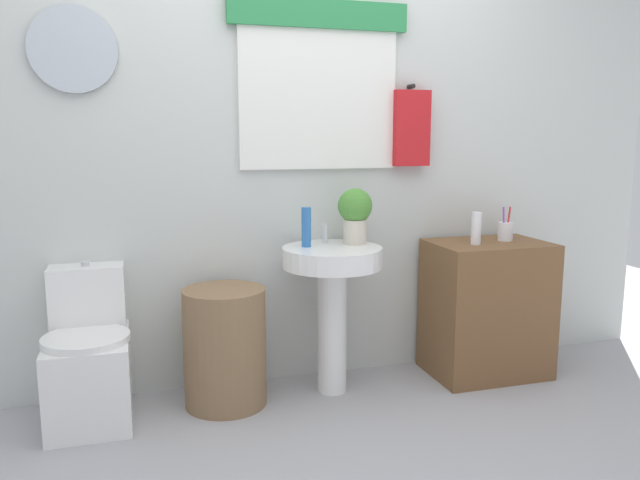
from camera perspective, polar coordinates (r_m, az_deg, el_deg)
The scene contains 10 objects.
back_wall at distance 3.29m, azimuth -3.09°, elevation 9.63°, with size 4.40×0.18×2.60m.
toilet at distance 3.11m, azimuth -20.36°, elevation -10.31°, with size 0.38×0.51×0.72m.
laundry_hamper at distance 3.10m, azimuth -8.70°, elevation -9.65°, with size 0.40×0.40×0.58m, color #846647.
pedestal_sink at distance 3.13m, azimuth 1.12°, elevation -4.08°, with size 0.50×0.50×0.75m.
faucet at distance 3.20m, azimuth 0.48°, elevation 0.58°, with size 0.03×0.03×0.10m, color silver.
wooden_cabinet at distance 3.55m, azimuth 14.99°, elevation -6.05°, with size 0.62×0.44×0.74m, color brown.
soap_bottle at distance 3.09m, azimuth -1.26°, elevation 1.19°, with size 0.05×0.05×0.20m, color #2D6BB7.
potted_plant at distance 3.17m, azimuth 3.22°, elevation 2.57°, with size 0.18×0.18×0.28m.
lotion_bottle at distance 3.37m, azimuth 14.10°, elevation 1.05°, with size 0.05×0.05×0.17m, color white.
toothbrush_cup at distance 3.54m, azimuth 16.61°, elevation 0.79°, with size 0.08×0.08×0.19m.
Camera 1 is at (-0.77, -2.05, 1.30)m, focal length 34.98 mm.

